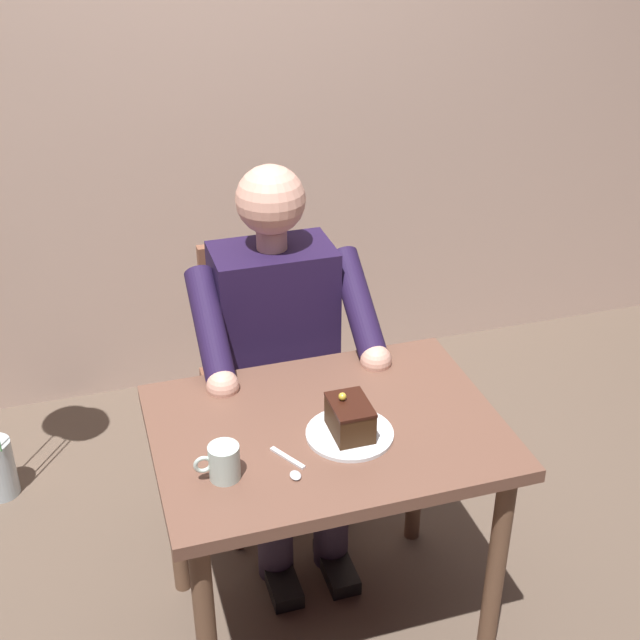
# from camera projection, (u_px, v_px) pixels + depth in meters

# --- Properties ---
(ground_plane) EXTENTS (14.00, 14.00, 0.00)m
(ground_plane) POSITION_uv_depth(u_px,v_px,m) (326.00, 622.00, 2.50)
(ground_plane) COLOR brown
(cafe_rear_panel) EXTENTS (6.40, 0.12, 3.00)m
(cafe_rear_panel) POSITION_uv_depth(u_px,v_px,m) (202.00, 6.00, 3.00)
(cafe_rear_panel) COLOR tan
(cafe_rear_panel) RESTS_ON ground
(dining_table) EXTENTS (0.88, 0.64, 0.72)m
(dining_table) POSITION_uv_depth(u_px,v_px,m) (327.00, 458.00, 2.20)
(dining_table) COLOR brown
(dining_table) RESTS_ON ground
(chair) EXTENTS (0.42, 0.42, 0.91)m
(chair) POSITION_uv_depth(u_px,v_px,m) (269.00, 367.00, 2.78)
(chair) COLOR brown
(chair) RESTS_ON ground
(seated_person) EXTENTS (0.53, 0.58, 1.22)m
(seated_person) POSITION_uv_depth(u_px,v_px,m) (281.00, 359.00, 2.57)
(seated_person) COLOR #201435
(seated_person) RESTS_ON ground
(dessert_plate) EXTENTS (0.22, 0.22, 0.01)m
(dessert_plate) POSITION_uv_depth(u_px,v_px,m) (350.00, 434.00, 2.11)
(dessert_plate) COLOR silver
(dessert_plate) RESTS_ON dining_table
(cake_slice) EXTENTS (0.09, 0.13, 0.11)m
(cake_slice) POSITION_uv_depth(u_px,v_px,m) (350.00, 418.00, 2.09)
(cake_slice) COLOR #351F0F
(cake_slice) RESTS_ON dessert_plate
(coffee_cup) EXTENTS (0.11, 0.07, 0.09)m
(coffee_cup) POSITION_uv_depth(u_px,v_px,m) (223.00, 462.00, 1.95)
(coffee_cup) COLOR #B5C9BE
(coffee_cup) RESTS_ON dining_table
(dessert_spoon) EXTENTS (0.06, 0.14, 0.01)m
(dessert_spoon) POSITION_uv_depth(u_px,v_px,m) (292.00, 467.00, 2.00)
(dessert_spoon) COLOR silver
(dessert_spoon) RESTS_ON dining_table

